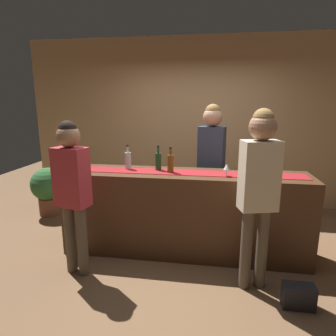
{
  "coord_description": "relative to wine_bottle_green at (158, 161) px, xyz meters",
  "views": [
    {
      "loc": [
        0.31,
        -3.28,
        1.81
      ],
      "look_at": [
        -0.2,
        0.0,
        1.05
      ],
      "focal_mm": 30.94,
      "sensor_mm": 36.0,
      "label": 1
    }
  ],
  "objects": [
    {
      "name": "counter_runner_cloth",
      "position": [
        0.33,
        -0.08,
        -0.11
      ],
      "size": [
        2.74,
        0.28,
        0.01
      ],
      "primitive_type": "cube",
      "color": "maroon",
      "rests_on": "bar_counter"
    },
    {
      "name": "handbag",
      "position": [
        1.45,
        -0.93,
        -1.01
      ],
      "size": [
        0.28,
        0.14,
        0.22
      ],
      "primitive_type": "cube",
      "color": "black",
      "rests_on": "ground"
    },
    {
      "name": "wine_bottle_green",
      "position": [
        0.0,
        0.0,
        0.0
      ],
      "size": [
        0.07,
        0.07,
        0.3
      ],
      "color": "#194723",
      "rests_on": "bar_counter"
    },
    {
      "name": "back_wall",
      "position": [
        0.33,
        1.82,
        0.33
      ],
      "size": [
        6.0,
        0.12,
        2.9
      ],
      "primitive_type": "cube",
      "color": "tan",
      "rests_on": "ground"
    },
    {
      "name": "potted_plant_tall",
      "position": [
        -1.97,
        0.79,
        -0.66
      ],
      "size": [
        0.54,
        0.54,
        0.79
      ],
      "color": "brown",
      "rests_on": "ground"
    },
    {
      "name": "wine_bottle_amber",
      "position": [
        0.16,
        -0.1,
        0.0
      ],
      "size": [
        0.07,
        0.07,
        0.3
      ],
      "color": "brown",
      "rests_on": "bar_counter"
    },
    {
      "name": "wine_glass_mid_counter",
      "position": [
        1.24,
        -0.08,
        -0.01
      ],
      "size": [
        0.07,
        0.07,
        0.14
      ],
      "color": "silver",
      "rests_on": "bar_counter"
    },
    {
      "name": "bar_counter",
      "position": [
        0.33,
        -0.08,
        -0.62
      ],
      "size": [
        2.89,
        0.6,
        1.0
      ],
      "primitive_type": "cube",
      "color": "#472B19",
      "rests_on": "ground"
    },
    {
      "name": "wine_glass_near_customer",
      "position": [
        0.8,
        -0.18,
        -0.01
      ],
      "size": [
        0.07,
        0.07,
        0.14
      ],
      "color": "silver",
      "rests_on": "bar_counter"
    },
    {
      "name": "ground_plane",
      "position": [
        0.33,
        -0.08,
        -1.12
      ],
      "size": [
        10.0,
        10.0,
        0.0
      ],
      "primitive_type": "plane",
      "color": "brown"
    },
    {
      "name": "bartender",
      "position": [
        0.63,
        0.5,
        0.0
      ],
      "size": [
        0.38,
        0.27,
        1.79
      ],
      "rotation": [
        0.0,
        0.0,
        2.91
      ],
      "color": "#26262B",
      "rests_on": "ground"
    },
    {
      "name": "customer_browsing",
      "position": [
        -0.76,
        -0.71,
        -0.11
      ],
      "size": [
        0.38,
        0.27,
        1.64
      ],
      "rotation": [
        0.0,
        0.0,
        -0.24
      ],
      "color": "brown",
      "rests_on": "ground"
    },
    {
      "name": "customer_sipping",
      "position": [
        1.08,
        -0.68,
        -0.02
      ],
      "size": [
        0.38,
        0.28,
        1.76
      ],
      "rotation": [
        0.0,
        0.0,
        0.25
      ],
      "color": "brown",
      "rests_on": "ground"
    },
    {
      "name": "wine_bottle_clear",
      "position": [
        -0.38,
        -0.01,
        0.0
      ],
      "size": [
        0.07,
        0.07,
        0.3
      ],
      "color": "#B2C6C1",
      "rests_on": "bar_counter"
    }
  ]
}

